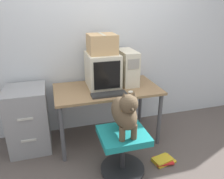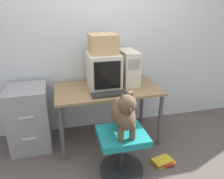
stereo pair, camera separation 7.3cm
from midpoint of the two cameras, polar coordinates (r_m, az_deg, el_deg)
The scene contains 12 objects.
ground_plane at distance 2.81m, azimuth 1.45°, elevation -16.42°, with size 12.00×12.00×0.00m, color #564C47.
wall_back at distance 2.99m, azimuth -2.43°, elevation 13.39°, with size 8.00×0.05×2.60m.
desk at distance 2.77m, azimuth -0.40°, elevation -1.32°, with size 1.31×0.71×0.74m.
crt_monitor at distance 2.75m, azimuth -1.50°, elevation 5.12°, with size 0.38×0.46×0.42m.
pc_tower at distance 2.85m, azimuth 5.05°, elevation 5.81°, with size 0.19×0.43×0.44m.
keyboard at distance 2.52m, azimuth 0.08°, elevation -1.24°, with size 0.41×0.14×0.03m.
computer_mouse at distance 2.57m, azimuth 5.77°, elevation -0.75°, with size 0.06×0.04×0.04m.
office_chair at distance 2.41m, azimuth 3.59°, elevation -15.25°, with size 0.49×0.48×0.49m.
dog at distance 2.14m, azimuth 4.10°, elevation -5.88°, with size 0.22×0.49×0.50m.
filing_cabinet at distance 2.92m, azimuth -20.03°, elevation -6.93°, with size 0.47×0.53×0.80m.
cardboard_box at distance 2.67m, azimuth -1.58°, elevation 11.86°, with size 0.33×0.31×0.23m.
book_stack_floor at distance 2.73m, azimuth 13.94°, elevation -17.75°, with size 0.28×0.21×0.06m.
Camera 2 is at (-0.57, -2.13, 1.74)m, focal length 35.00 mm.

